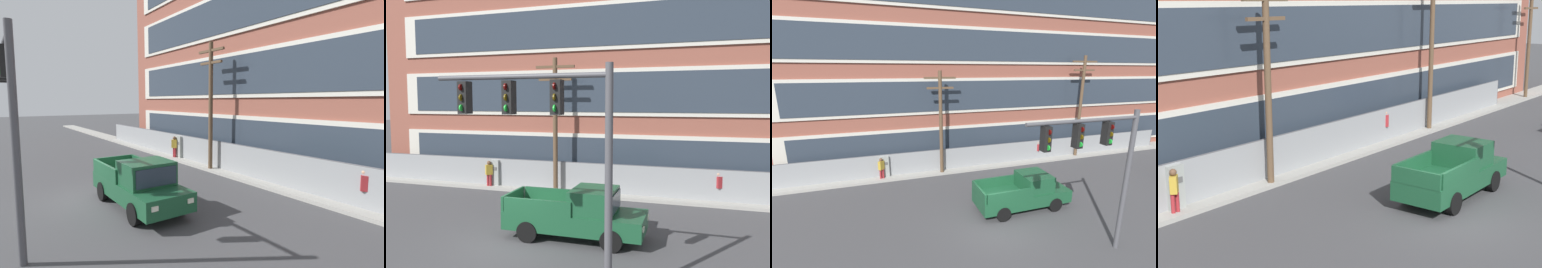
% 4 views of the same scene
% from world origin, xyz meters
% --- Properties ---
extents(ground_plane, '(160.00, 160.00, 0.00)m').
position_xyz_m(ground_plane, '(0.00, 0.00, 0.00)').
color(ground_plane, '#424244').
extents(sidewalk_building_side, '(80.00, 1.64, 0.16)m').
position_xyz_m(sidewalk_building_side, '(0.00, 7.95, 0.08)').
color(sidewalk_building_side, '#9E9B93').
rests_on(sidewalk_building_side, ground).
extents(chain_link_fence, '(39.08, 0.06, 1.82)m').
position_xyz_m(chain_link_fence, '(1.69, 7.90, 0.93)').
color(chain_link_fence, gray).
rests_on(chain_link_fence, ground).
extents(traffic_signal_mast, '(5.04, 0.43, 6.22)m').
position_xyz_m(traffic_signal_mast, '(2.92, -3.19, 4.52)').
color(traffic_signal_mast, '#4C4C51').
rests_on(traffic_signal_mast, ground).
extents(pickup_truck_dark_green, '(5.41, 2.10, 2.00)m').
position_xyz_m(pickup_truck_dark_green, '(2.32, 1.15, 0.95)').
color(pickup_truck_dark_green, '#194C2D').
rests_on(pickup_truck_dark_green, ground).
extents(utility_pole_near_corner, '(2.26, 0.26, 7.70)m').
position_xyz_m(utility_pole_near_corner, '(-1.01, 7.42, 4.26)').
color(utility_pole_near_corner, brown).
rests_on(utility_pole_near_corner, ground).
extents(electrical_cabinet, '(0.62, 0.46, 1.72)m').
position_xyz_m(electrical_cabinet, '(-5.15, 7.90, 0.86)').
color(electrical_cabinet, '#939993').
rests_on(electrical_cabinet, ground).
extents(pedestrian_near_cabinet, '(0.45, 0.46, 1.69)m').
position_xyz_m(pedestrian_near_cabinet, '(-5.38, 7.55, 0.97)').
color(pedestrian_near_cabinet, maroon).
rests_on(pedestrian_near_cabinet, ground).
extents(pedestrian_by_fence, '(0.42, 0.47, 1.69)m').
position_xyz_m(pedestrian_by_fence, '(7.70, 7.99, 0.97)').
color(pedestrian_by_fence, '#236B38').
rests_on(pedestrian_by_fence, ground).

